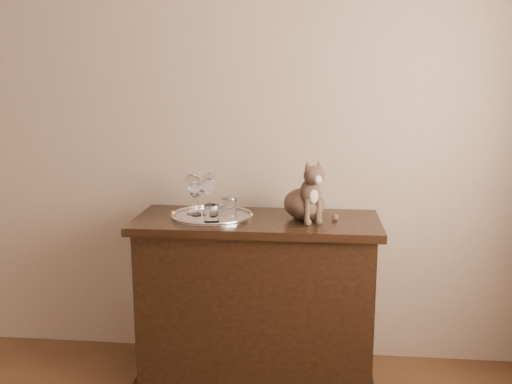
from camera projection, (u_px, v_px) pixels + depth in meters
wall_back at (151, 111)px, 3.06m from camera, size 4.00×0.10×2.70m
sideboard at (257, 300)px, 2.88m from camera, size 1.20×0.50×0.85m
tray at (212, 216)px, 2.82m from camera, size 0.40×0.40×0.01m
wine_glass_a at (193, 193)px, 2.84m from camera, size 0.08×0.08×0.21m
wine_glass_b at (209, 192)px, 2.87m from camera, size 0.08×0.08×0.21m
wine_glass_c at (196, 198)px, 2.81m from camera, size 0.06×0.06×0.17m
wine_glass_d at (208, 197)px, 2.82m from camera, size 0.07×0.07×0.18m
tumbler_b at (211, 213)px, 2.69m from camera, size 0.07×0.07×0.08m
tumbler_c at (229, 207)px, 2.81m from camera, size 0.08×0.08×0.09m
cat at (304, 189)px, 2.76m from camera, size 0.38×0.37×0.30m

